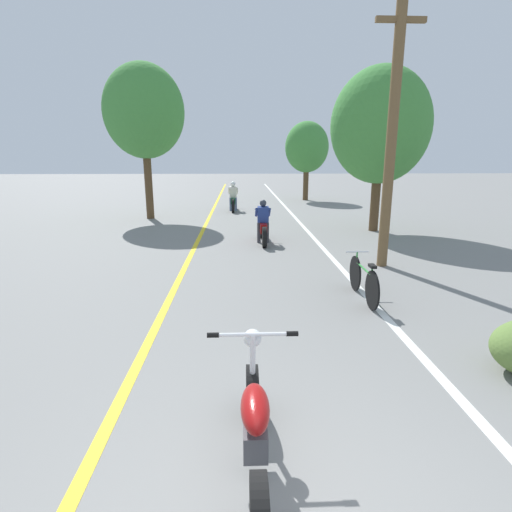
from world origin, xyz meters
TOP-DOWN VIEW (x-y plane):
  - lane_stripe_center at (-1.70, 12.92)m, footprint 0.14×48.00m
  - lane_stripe_edge at (2.07, 12.92)m, footprint 0.14×48.00m
  - utility_pole at (3.13, 7.42)m, footprint 1.10×0.24m
  - roadside_tree_right_near at (4.47, 12.11)m, footprint 3.39×3.05m
  - roadside_tree_right_far at (3.68, 22.50)m, footprint 2.58×2.32m
  - roadside_tree_left at (-4.21, 15.37)m, footprint 3.27×2.94m
  - motorcycle_foreground at (-0.24, 0.96)m, footprint 0.84×2.01m
  - motorcycle_rider_lead at (0.36, 10.26)m, footprint 0.50×2.08m
  - motorcycle_rider_far at (-0.67, 17.75)m, footprint 0.50×2.11m
  - bicycle_parked at (1.94, 5.09)m, footprint 0.44×1.75m

SIDE VIEW (x-z plane):
  - lane_stripe_center at x=-1.70m, z-range 0.00..0.01m
  - lane_stripe_edge at x=2.07m, z-range 0.00..0.01m
  - bicycle_parked at x=1.94m, z-range -0.03..0.78m
  - motorcycle_foreground at x=-0.24m, z-range -0.11..0.94m
  - motorcycle_rider_lead at x=0.36m, z-range -0.16..1.17m
  - motorcycle_rider_far at x=-0.67m, z-range -0.17..1.25m
  - roadside_tree_right_far at x=3.68m, z-range 0.80..5.43m
  - utility_pole at x=3.13m, z-range 0.09..6.14m
  - roadside_tree_right_near at x=4.47m, z-range 0.82..6.40m
  - roadside_tree_left at x=-4.21m, z-range 1.23..7.50m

